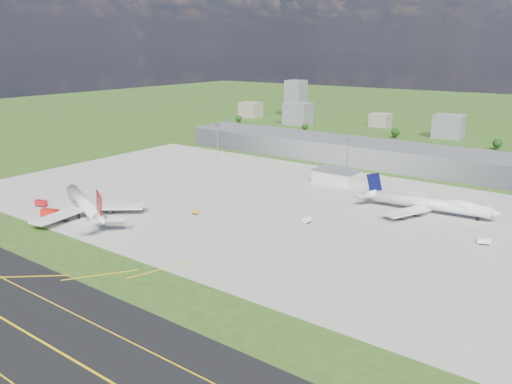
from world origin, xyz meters
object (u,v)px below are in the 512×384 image
Objects in this scene: tug_yellow at (195,213)px; van_white_near at (307,221)px; airliner_red_twin at (86,205)px; fire_truck at (50,213)px; airliner_blue_quad at (430,204)px; crash_tender at (41,203)px; van_white_far at (484,242)px.

tug_yellow is 0.71× the size of van_white_near.
airliner_red_twin is 55.61m from tug_yellow.
airliner_red_twin is 13.26× the size of van_white_near.
fire_truck reaches higher than tug_yellow.
tug_yellow is at bearing 17.52° from fire_truck.
airliner_blue_quad is 13.21× the size of van_white_near.
crash_tender is 142.99m from van_white_near.
airliner_red_twin is 112.17m from van_white_near.
airliner_blue_quad is 18.58× the size of tug_yellow.
airliner_blue_quad is at bearing 19.63° from crash_tender.
fire_truck is 1.36× the size of crash_tender.
van_white_far is at bearing -69.58° from van_white_near.
van_white_far is at bearing 8.68° from crash_tender.
airliner_red_twin is 9.97× the size of crash_tender.
airliner_red_twin is 7.30× the size of fire_truck.
airliner_blue_quad is 66.52m from van_white_near.
van_white_near is 0.92× the size of van_white_far.
van_white_far is (129.34, 43.04, 0.45)m from tug_yellow.
airliner_red_twin is 18.64× the size of tug_yellow.
crash_tender reaches higher than tug_yellow.
tug_yellow is at bearing 177.78° from van_white_far.
van_white_far is (185.99, 89.31, -0.61)m from fire_truck.
airliner_red_twin reaches higher than van_white_near.
airliner_red_twin reaches higher than crash_tender.
airliner_blue_quad is 120.80m from tug_yellow.
airliner_red_twin is 18.14m from fire_truck.
crash_tender reaches higher than van_white_far.
airliner_red_twin is 32.66m from crash_tender.
fire_truck is 1.67× the size of van_white_far.
fire_truck is 206.32m from van_white_far.
airliner_red_twin is at bearing -176.75° from van_white_far.
airliner_red_twin is at bearing 23.15° from fire_truck.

